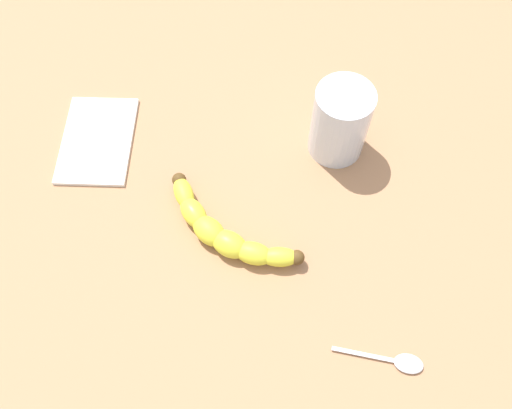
# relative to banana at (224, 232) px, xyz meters

# --- Properties ---
(wooden_tabletop) EXTENTS (1.20, 1.20, 0.03)m
(wooden_tabletop) POSITION_rel_banana_xyz_m (0.00, 0.00, -0.03)
(wooden_tabletop) COLOR #A4734F
(wooden_tabletop) RESTS_ON ground
(banana) EXTENTS (0.14, 0.18, 0.03)m
(banana) POSITION_rel_banana_xyz_m (0.00, 0.00, 0.00)
(banana) COLOR yellow
(banana) RESTS_ON wooden_tabletop
(smoothie_glass) EXTENTS (0.08, 0.08, 0.12)m
(smoothie_glass) POSITION_rel_banana_xyz_m (0.15, -0.16, 0.04)
(smoothie_glass) COLOR silver
(smoothie_glass) RESTS_ON wooden_tabletop
(teaspoon) EXTENTS (0.04, 0.11, 0.01)m
(teaspoon) POSITION_rel_banana_xyz_m (-0.17, -0.22, -0.01)
(teaspoon) COLOR silver
(teaspoon) RESTS_ON wooden_tabletop
(folded_napkin) EXTENTS (0.16, 0.11, 0.01)m
(folded_napkin) POSITION_rel_banana_xyz_m (0.16, 0.19, -0.01)
(folded_napkin) COLOR white
(folded_napkin) RESTS_ON wooden_tabletop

